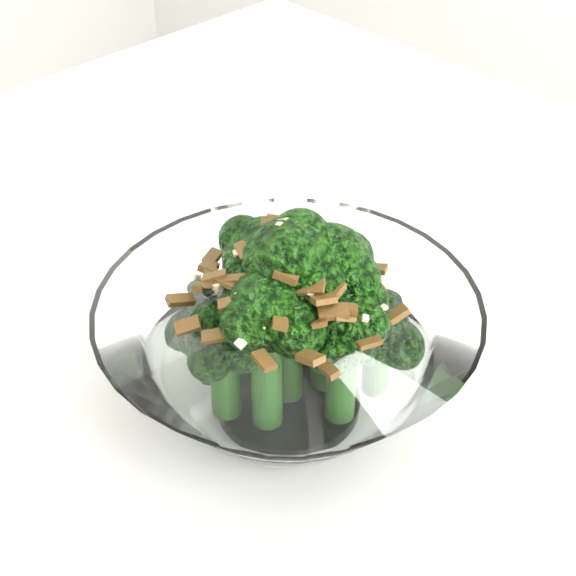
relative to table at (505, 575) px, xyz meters
The scene contains 2 objects.
table is the anchor object (origin of this frame).
broccoli_dish 0.18m from the table, behind, with size 0.20×0.20×0.12m.
Camera 1 is at (-0.08, -0.40, 1.11)m, focal length 55.00 mm.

